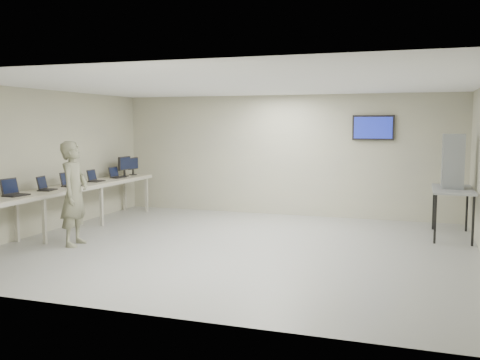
% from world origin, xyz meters
% --- Properties ---
extents(room, '(8.01, 7.01, 2.81)m').
position_xyz_m(room, '(0.03, 0.06, 1.41)').
color(room, '#9E9E9E').
rests_on(room, ground).
extents(workbench, '(0.76, 6.00, 0.90)m').
position_xyz_m(workbench, '(-3.59, 0.00, 0.83)').
color(workbench, '#B8B08A').
rests_on(workbench, ground).
extents(laptop_1, '(0.34, 0.40, 0.30)m').
position_xyz_m(laptop_1, '(-3.64, -1.25, 0.98)').
color(laptop_1, black).
rests_on(laptop_1, workbench).
extents(laptop_2, '(0.33, 0.37, 0.26)m').
position_xyz_m(laptop_2, '(-3.62, -0.45, 0.97)').
color(laptop_2, black).
rests_on(laptop_2, workbench).
extents(laptop_3, '(0.31, 0.37, 0.28)m').
position_xyz_m(laptop_3, '(-3.59, 0.24, 0.97)').
color(laptop_3, black).
rests_on(laptop_3, workbench).
extents(laptop_4, '(0.28, 0.33, 0.26)m').
position_xyz_m(laptop_4, '(-3.62, 1.15, 0.97)').
color(laptop_4, black).
rests_on(laptop_4, workbench).
extents(laptop_5, '(0.31, 0.35, 0.25)m').
position_xyz_m(laptop_5, '(-3.61, 1.99, 0.97)').
color(laptop_5, black).
rests_on(laptop_5, workbench).
extents(monitor_near, '(0.21, 0.47, 0.47)m').
position_xyz_m(monitor_near, '(-3.60, 2.35, 1.18)').
color(monitor_near, black).
rests_on(monitor_near, workbench).
extents(monitor_far, '(0.19, 0.43, 0.42)m').
position_xyz_m(monitor_far, '(-3.60, 2.75, 1.15)').
color(monitor_far, black).
rests_on(monitor_far, workbench).
extents(soldier, '(0.55, 0.74, 1.84)m').
position_xyz_m(soldier, '(-2.73, -0.79, 0.92)').
color(soldier, '#767F5B').
rests_on(soldier, ground).
extents(side_table, '(0.72, 1.55, 0.93)m').
position_xyz_m(side_table, '(3.60, 2.04, 0.86)').
color(side_table, gray).
rests_on(side_table, ground).
extents(storage_bins, '(0.39, 0.43, 1.02)m').
position_xyz_m(storage_bins, '(3.58, 2.04, 1.44)').
color(storage_bins, '#949BA1').
rests_on(storage_bins, side_table).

